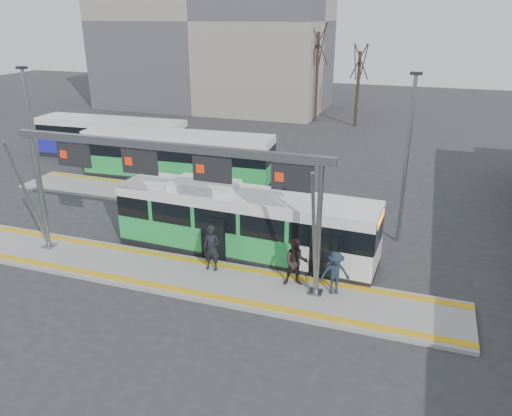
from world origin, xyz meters
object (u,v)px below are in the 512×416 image
Objects in this scene: passenger_c at (335,273)px; gantry at (166,170)px; passenger_b at (296,262)px; passenger_a at (211,248)px; hero_bus at (244,224)px.

gantry is at bearing 164.55° from passenger_c.
gantry is 5.94m from passenger_b.
passenger_a is 3.47m from passenger_b.
hero_bus reaches higher than passenger_a.
gantry is at bearing -165.29° from passenger_a.
passenger_a is at bearing -104.67° from hero_bus.
passenger_c is (6.49, 0.27, -3.32)m from gantry.
passenger_a reaches higher than passenger_b.
gantry is 6.89× the size of passenger_a.
passenger_a is 4.99m from passenger_c.
gantry is 7.84× the size of passenger_c.
gantry is 6.96× the size of passenger_b.
hero_bus is 6.05× the size of passenger_b.
passenger_c is at bearing -23.78° from passenger_b.
passenger_a is (1.51, 0.47, -3.21)m from gantry.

